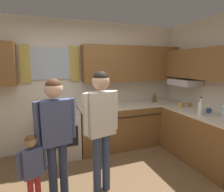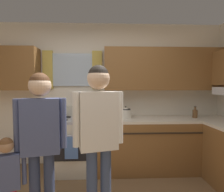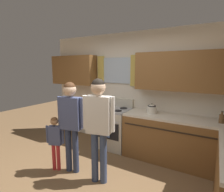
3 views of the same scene
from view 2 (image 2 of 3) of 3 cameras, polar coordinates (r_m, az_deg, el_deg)
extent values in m
cube|color=silver|center=(3.38, -4.68, 0.57)|extent=(4.60, 0.10, 2.60)
cube|color=silver|center=(3.37, -12.42, 8.15)|extent=(0.72, 0.03, 0.59)
cube|color=gold|center=(3.47, -19.84, 7.90)|extent=(0.18, 0.04, 0.69)
cube|color=gold|center=(3.31, -4.71, 8.31)|extent=(0.18, 0.04, 0.69)
cube|color=brown|center=(3.66, -32.12, 7.34)|extent=(1.28, 0.32, 0.74)
cube|color=brown|center=(3.36, 16.59, 8.12)|extent=(2.17, 0.32, 0.74)
cube|color=brown|center=(3.34, 16.02, -14.78)|extent=(2.29, 0.62, 0.86)
cube|color=beige|center=(3.23, 16.14, -7.17)|extent=(2.29, 0.62, 0.04)
cube|color=#2D2319|center=(2.98, 18.04, -11.25)|extent=(2.17, 0.01, 0.02)
cube|color=beige|center=(3.23, -11.66, -15.38)|extent=(0.71, 0.62, 0.86)
cube|color=black|center=(2.92, -12.73, -16.41)|extent=(0.59, 0.01, 0.36)
cylinder|color=#ADADB2|center=(2.83, -12.88, -12.37)|extent=(0.59, 0.02, 0.02)
cube|color=#ADADB2|center=(3.11, -11.76, -7.51)|extent=(0.71, 0.62, 0.04)
cube|color=beige|center=(3.36, -11.02, -4.64)|extent=(0.71, 0.08, 0.20)
cylinder|color=black|center=(3.01, -15.57, -7.44)|extent=(0.17, 0.17, 0.01)
cylinder|color=black|center=(2.95, -8.76, -7.58)|extent=(0.17, 0.17, 0.01)
cylinder|color=black|center=(3.27, -14.47, -6.57)|extent=(0.17, 0.17, 0.01)
cylinder|color=black|center=(3.22, -8.21, -6.67)|extent=(0.17, 0.17, 0.01)
cube|color=#4C72B7|center=(2.87, -12.87, -15.88)|extent=(0.20, 0.02, 0.34)
cylinder|color=brown|center=(3.44, 25.03, -5.19)|extent=(0.08, 0.08, 0.14)
cylinder|color=brown|center=(3.43, 25.06, -3.63)|extent=(0.03, 0.03, 0.05)
cylinder|color=#3F382D|center=(3.43, 25.08, -3.09)|extent=(0.04, 0.04, 0.02)
cylinder|color=silver|center=(3.11, 4.39, -5.78)|extent=(0.20, 0.20, 0.14)
cone|color=silver|center=(3.10, 4.40, -4.04)|extent=(0.18, 0.18, 0.05)
sphere|color=black|center=(3.09, 4.40, -3.49)|extent=(0.02, 0.02, 0.02)
cone|color=silver|center=(3.12, 6.77, -5.23)|extent=(0.09, 0.04, 0.07)
torus|color=black|center=(3.10, 4.40, -4.23)|extent=(0.17, 0.17, 0.02)
cylinder|color=#2D3856|center=(2.16, -19.36, -26.57)|extent=(0.11, 0.11, 0.78)
cylinder|color=#2D3856|center=(2.17, -23.42, -26.42)|extent=(0.11, 0.11, 0.78)
cube|color=#47517A|center=(1.93, -21.82, -8.97)|extent=(0.38, 0.22, 0.55)
cylinder|color=#47517A|center=(1.90, -15.37, -8.30)|extent=(0.07, 0.07, 0.51)
cylinder|color=#47517A|center=(1.96, -28.11, -8.24)|extent=(0.07, 0.07, 0.51)
sphere|color=beige|center=(1.88, -22.07, 3.15)|extent=(0.21, 0.21, 0.21)
sphere|color=#4C2D19|center=(1.88, -22.09, 3.96)|extent=(0.20, 0.20, 0.20)
cylinder|color=#38476B|center=(2.07, -2.00, -27.11)|extent=(0.11, 0.11, 0.82)
cylinder|color=#38476B|center=(2.05, -6.44, -27.54)|extent=(0.11, 0.11, 0.82)
cube|color=white|center=(1.81, -4.30, -7.86)|extent=(0.40, 0.24, 0.58)
cylinder|color=white|center=(1.86, 2.48, -6.81)|extent=(0.07, 0.07, 0.53)
cylinder|color=white|center=(1.77, -11.43, -7.38)|extent=(0.07, 0.07, 0.53)
sphere|color=beige|center=(1.77, -4.35, 5.66)|extent=(0.23, 0.23, 0.23)
sphere|color=black|center=(1.78, -4.36, 6.57)|extent=(0.21, 0.21, 0.21)
cube|color=#47517A|center=(2.06, -30.56, -20.32)|extent=(0.24, 0.17, 0.34)
cylinder|color=#47517A|center=(2.05, -26.28, -19.97)|extent=(0.04, 0.04, 0.31)
sphere|color=#A87A56|center=(1.98, -30.78, -13.50)|extent=(0.13, 0.13, 0.13)
sphere|color=brown|center=(1.97, -30.79, -13.04)|extent=(0.12, 0.12, 0.12)
camera|label=1|loc=(0.94, -125.33, 16.67)|focal=29.83mm
camera|label=3|loc=(1.54, 103.69, 13.10)|focal=28.56mm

